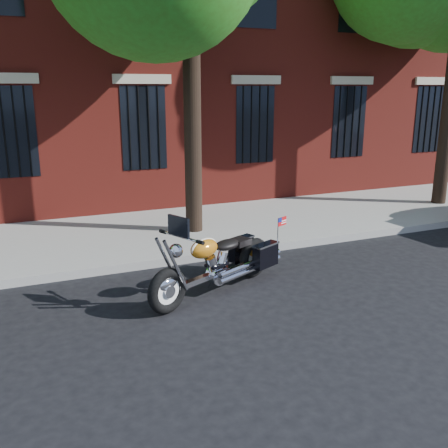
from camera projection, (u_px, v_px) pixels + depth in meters
name	position (u px, v px, depth m)	size (l,w,h in m)	color
ground	(225.00, 287.00, 8.16)	(120.00, 120.00, 0.00)	black
curb	(196.00, 257.00, 9.37)	(40.00, 0.16, 0.15)	gray
sidewalk	(168.00, 231.00, 11.04)	(40.00, 3.60, 0.15)	gray
motorcycle	(221.00, 263.00, 7.88)	(2.68, 1.48, 1.40)	black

